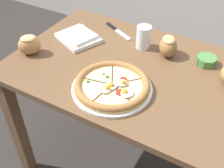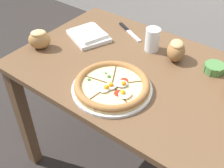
% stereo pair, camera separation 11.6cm
% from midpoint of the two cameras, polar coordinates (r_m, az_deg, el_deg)
% --- Properties ---
extents(ground_plane, '(12.00, 12.00, 0.00)m').
position_cam_midpoint_polar(ground_plane, '(1.86, 6.31, -16.67)').
color(ground_plane, '#2D2826').
extents(dining_table, '(1.19, 0.76, 0.78)m').
position_cam_midpoint_polar(dining_table, '(1.37, 8.24, -1.61)').
color(dining_table, brown).
rests_on(dining_table, ground_plane).
extents(pizza, '(0.34, 0.34, 0.05)m').
position_cam_midpoint_polar(pizza, '(1.16, 2.87, -0.49)').
color(pizza, white).
rests_on(pizza, dining_table).
extents(ramekin_bowl, '(0.10, 0.10, 0.04)m').
position_cam_midpoint_polar(ramekin_bowl, '(1.36, 22.41, 2.95)').
color(ramekin_bowl, '#4C8442').
rests_on(ramekin_bowl, dining_table).
extents(napkin_folded, '(0.26, 0.24, 0.04)m').
position_cam_midpoint_polar(napkin_folded, '(1.51, -2.55, 9.84)').
color(napkin_folded, silver).
rests_on(napkin_folded, dining_table).
extents(bread_piece_near, '(0.13, 0.13, 0.10)m').
position_cam_midpoint_polar(bread_piece_near, '(1.44, -12.30, 8.84)').
color(bread_piece_near, '#B27F47').
rests_on(bread_piece_near, dining_table).
extents(bread_piece_mid, '(0.12, 0.14, 0.10)m').
position_cam_midpoint_polar(bread_piece_mid, '(1.37, 15.30, 6.58)').
color(bread_piece_mid, olive).
rests_on(bread_piece_mid, dining_table).
extents(knife_main, '(0.20, 0.11, 0.01)m').
position_cam_midpoint_polar(knife_main, '(1.57, 5.66, 10.49)').
color(knife_main, silver).
rests_on(knife_main, dining_table).
extents(water_glass, '(0.07, 0.07, 0.12)m').
position_cam_midpoint_polar(water_glass, '(1.41, 10.55, 8.54)').
color(water_glass, white).
rests_on(water_glass, dining_table).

